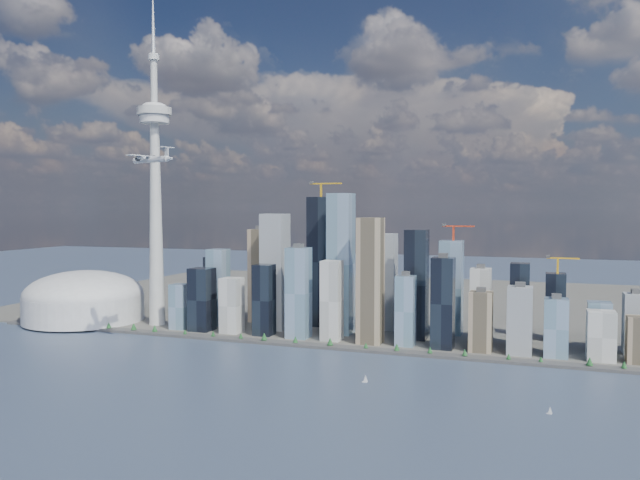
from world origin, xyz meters
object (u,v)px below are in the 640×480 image
(sailboat_west, at_px, (365,380))
(sailboat_east, at_px, (550,411))
(dome_stadium, at_px, (84,299))
(needle_tower, at_px, (155,184))
(airplane, at_px, (152,159))

(sailboat_west, xyz_separation_m, sailboat_east, (195.44, -45.90, -0.45))
(dome_stadium, bearing_deg, sailboat_east, -17.98)
(needle_tower, relative_size, sailboat_west, 58.11)
(dome_stadium, height_order, airplane, airplane)
(dome_stadium, xyz_separation_m, sailboat_west, (556.10, -198.03, -36.40))
(airplane, relative_size, sailboat_east, 9.29)
(needle_tower, relative_size, airplane, 7.33)
(sailboat_west, height_order, sailboat_east, sailboat_west)
(dome_stadium, height_order, sailboat_west, dome_stadium)
(dome_stadium, distance_m, sailboat_east, 791.00)
(dome_stadium, xyz_separation_m, sailboat_east, (751.54, -243.93, -36.84))
(airplane, bearing_deg, needle_tower, 138.97)
(dome_stadium, xyz_separation_m, airplane, (271.59, -190.40, 220.19))
(needle_tower, xyz_separation_m, airplane, (131.59, -200.40, 23.79))
(needle_tower, xyz_separation_m, dome_stadium, (-140.00, -10.00, -196.40))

